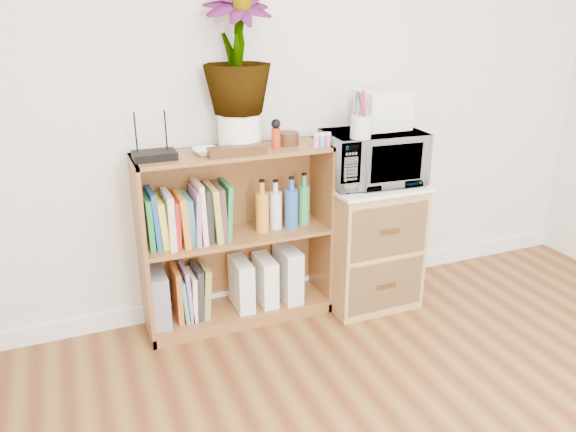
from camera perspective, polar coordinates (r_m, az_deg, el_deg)
skirting_board at (r=3.38m, az=0.01°, el=-7.17°), size 4.00×0.02×0.10m
bookshelf at (r=2.97m, az=-5.23°, el=-2.26°), size 1.00×0.30×0.95m
wicker_unit at (r=3.24m, az=8.04°, el=-2.81°), size 0.50×0.45×0.70m
microwave at (r=3.06m, az=8.60°, el=5.91°), size 0.53×0.38×0.28m
pen_cup at (r=2.85m, az=7.41°, el=8.98°), size 0.10×0.10×0.12m
small_appliance at (r=3.10m, az=9.61°, el=10.58°), size 0.25×0.21×0.20m
router at (r=2.72m, az=-13.41°, el=6.02°), size 0.20×0.14×0.04m
white_bowl at (r=2.75m, az=-8.36°, el=6.51°), size 0.13×0.13×0.03m
plant_pot at (r=2.83m, az=-4.97°, el=8.57°), size 0.21×0.21×0.18m
potted_plant at (r=2.78m, az=-5.22°, el=16.34°), size 0.33×0.33×0.59m
trinket_box at (r=2.72m, az=-5.17°, el=6.63°), size 0.29×0.07×0.05m
kokeshi_doll at (r=2.84m, az=-1.23°, el=7.90°), size 0.05×0.05×0.10m
wooden_bowl at (r=2.92m, az=0.00°, el=7.88°), size 0.11×0.11×0.07m
paint_jars at (r=2.89m, az=3.47°, el=7.55°), size 0.10×0.04×0.05m
file_box at (r=3.01m, az=-13.04°, el=-8.03°), size 0.09×0.23×0.29m
magazine_holder_left at (r=3.08m, az=-4.76°, el=-6.87°), size 0.09×0.22×0.27m
magazine_holder_mid at (r=3.12m, az=-2.33°, el=-6.50°), size 0.08×0.21×0.27m
magazine_holder_right at (r=3.16m, az=-0.02°, el=-5.79°), size 0.10×0.24×0.30m
cookbooks at (r=2.86m, az=-10.12°, el=-0.01°), size 0.42×0.20×0.31m
liquor_bottles at (r=3.01m, az=0.07°, el=1.43°), size 0.39×0.07×0.30m
lower_books at (r=3.03m, az=-9.83°, el=-7.63°), size 0.19×0.19×0.29m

